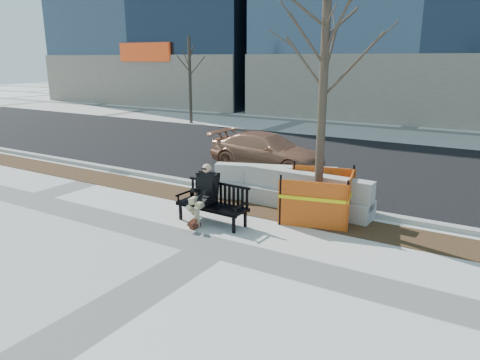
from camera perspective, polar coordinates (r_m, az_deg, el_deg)
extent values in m
plane|color=beige|center=(9.37, -3.29, -8.47)|extent=(120.00, 120.00, 0.00)
cube|color=#47301C|center=(11.45, 4.11, -3.97)|extent=(40.00, 1.20, 0.02)
cube|color=black|center=(17.01, 13.74, 2.01)|extent=(60.00, 10.40, 0.01)
cube|color=#9E9B93|center=(12.25, 6.15, -2.46)|extent=(60.00, 0.25, 0.12)
imported|color=#9F674A|center=(15.94, 3.39, 1.54)|extent=(4.31, 1.96, 1.22)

